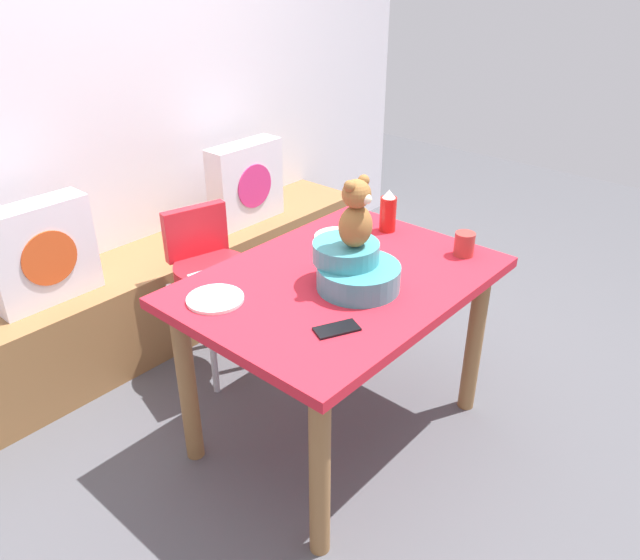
% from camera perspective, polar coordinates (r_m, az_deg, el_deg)
% --- Properties ---
extents(ground_plane, '(8.00, 8.00, 0.00)m').
position_cam_1_polar(ground_plane, '(2.71, 1.63, -13.60)').
color(ground_plane, '#4C4C51').
extents(back_wall, '(4.40, 0.10, 2.60)m').
position_cam_1_polar(back_wall, '(3.18, -19.51, 17.59)').
color(back_wall, silver).
rests_on(back_wall, ground_plane).
extents(window_bench, '(2.60, 0.44, 0.46)m').
position_cam_1_polar(window_bench, '(3.31, -14.15, -1.14)').
color(window_bench, olive).
rests_on(window_bench, ground_plane).
extents(pillow_floral_left, '(0.44, 0.15, 0.44)m').
position_cam_1_polar(pillow_floral_left, '(2.85, -24.46, 2.27)').
color(pillow_floral_left, silver).
rests_on(pillow_floral_left, window_bench).
extents(pillow_floral_right, '(0.44, 0.15, 0.44)m').
position_cam_1_polar(pillow_floral_right, '(3.43, -6.91, 8.92)').
color(pillow_floral_right, silver).
rests_on(pillow_floral_right, window_bench).
extents(book_stack, '(0.20, 0.14, 0.07)m').
position_cam_1_polar(book_stack, '(3.31, -11.36, 4.37)').
color(book_stack, '#A28439').
rests_on(book_stack, window_bench).
extents(dining_table, '(1.17, 0.85, 0.74)m').
position_cam_1_polar(dining_table, '(2.34, 1.84, -2.16)').
color(dining_table, red).
rests_on(dining_table, ground_plane).
extents(highchair, '(0.40, 0.50, 0.79)m').
position_cam_1_polar(highchair, '(2.84, -10.15, 0.84)').
color(highchair, red).
rests_on(highchair, ground_plane).
extents(infant_seat_teal, '(0.30, 0.33, 0.16)m').
position_cam_1_polar(infant_seat_teal, '(2.19, 3.20, 1.08)').
color(infant_seat_teal, teal).
rests_on(infant_seat_teal, dining_table).
extents(teddy_bear, '(0.13, 0.12, 0.25)m').
position_cam_1_polar(teddy_bear, '(2.10, 3.36, 6.08)').
color(teddy_bear, '#926030').
rests_on(teddy_bear, infant_seat_teal).
extents(ketchup_bottle, '(0.07, 0.07, 0.18)m').
position_cam_1_polar(ketchup_bottle, '(2.65, 6.34, 6.33)').
color(ketchup_bottle, red).
rests_on(ketchup_bottle, dining_table).
extents(coffee_mug, '(0.12, 0.08, 0.09)m').
position_cam_1_polar(coffee_mug, '(2.49, 13.29, 3.29)').
color(coffee_mug, '#9E332D').
rests_on(coffee_mug, dining_table).
extents(dinner_plate_near, '(0.20, 0.20, 0.01)m').
position_cam_1_polar(dinner_plate_near, '(2.16, -9.71, -1.74)').
color(dinner_plate_near, white).
rests_on(dinner_plate_near, dining_table).
extents(dinner_plate_far, '(0.20, 0.20, 0.01)m').
position_cam_1_polar(dinner_plate_far, '(2.59, 1.68, 4.00)').
color(dinner_plate_far, white).
rests_on(dinner_plate_far, dining_table).
extents(cell_phone, '(0.16, 0.13, 0.01)m').
position_cam_1_polar(cell_phone, '(1.97, 1.57, -4.58)').
color(cell_phone, black).
rests_on(cell_phone, dining_table).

